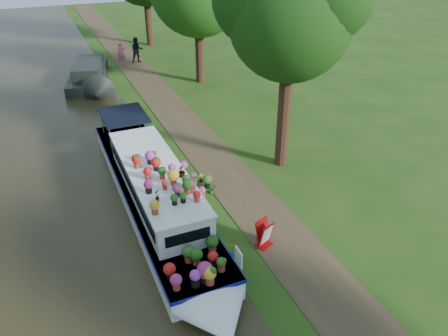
% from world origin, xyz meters
% --- Properties ---
extents(ground, '(100.00, 100.00, 0.00)m').
position_xyz_m(ground, '(0.00, 0.00, 0.00)').
color(ground, '#224210').
rests_on(ground, ground).
extents(canal_water, '(10.00, 100.00, 0.02)m').
position_xyz_m(canal_water, '(-6.00, 0.00, 0.01)').
color(canal_water, '#2B2513').
rests_on(canal_water, ground).
extents(towpath, '(2.20, 100.00, 0.03)m').
position_xyz_m(towpath, '(1.20, 0.00, 0.01)').
color(towpath, '#44351F').
rests_on(towpath, ground).
extents(plant_boat, '(2.29, 13.52, 2.30)m').
position_xyz_m(plant_boat, '(-2.25, 1.50, 0.85)').
color(plant_boat, white).
rests_on(plant_boat, canal_water).
extents(tree_near_overhang, '(5.52, 5.28, 8.99)m').
position_xyz_m(tree_near_overhang, '(3.79, 3.06, 6.60)').
color(tree_near_overhang, black).
rests_on(tree_near_overhang, ground).
extents(second_boat, '(3.64, 7.83, 1.44)m').
position_xyz_m(second_boat, '(-2.39, 17.52, 0.58)').
color(second_boat, black).
rests_on(second_boat, canal_water).
extents(sandwich_board, '(0.64, 0.67, 0.93)m').
position_xyz_m(sandwich_board, '(0.45, -1.76, 0.45)').
color(sandwich_board, '#A10C0B').
rests_on(sandwich_board, towpath).
extents(pedestrian_pink, '(0.61, 0.42, 1.63)m').
position_xyz_m(pedestrian_pink, '(0.50, 20.99, 0.85)').
color(pedestrian_pink, '#C04F8B').
rests_on(pedestrian_pink, towpath).
extents(pedestrian_dark, '(0.93, 0.73, 1.88)m').
position_xyz_m(pedestrian_dark, '(1.70, 21.02, 0.97)').
color(pedestrian_dark, black).
rests_on(pedestrian_dark, towpath).
extents(verge_plant, '(0.41, 0.37, 0.39)m').
position_xyz_m(verge_plant, '(0.05, 1.95, 0.20)').
color(verge_plant, '#1D6325').
rests_on(verge_plant, ground).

